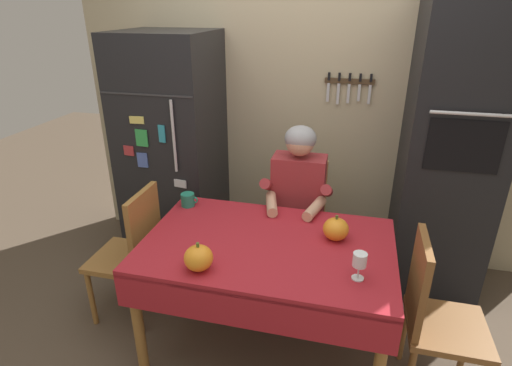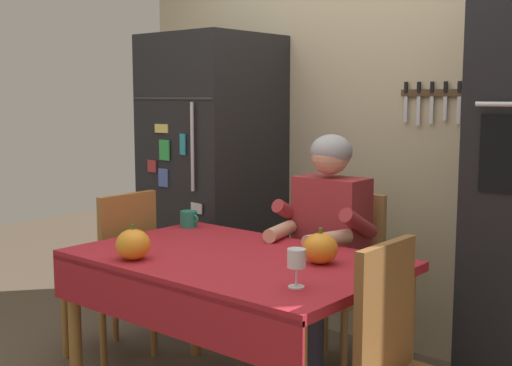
{
  "view_description": "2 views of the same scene",
  "coord_description": "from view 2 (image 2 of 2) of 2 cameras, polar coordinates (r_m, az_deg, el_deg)",
  "views": [
    {
      "loc": [
        0.41,
        -1.83,
        1.98
      ],
      "look_at": [
        -0.11,
        0.28,
        1.01
      ],
      "focal_mm": 28.71,
      "sensor_mm": 36.0,
      "label": 1
    },
    {
      "loc": [
        1.88,
        -1.99,
        1.43
      ],
      "look_at": [
        -0.01,
        0.26,
        1.04
      ],
      "focal_mm": 46.21,
      "sensor_mm": 36.0,
      "label": 2
    }
  ],
  "objects": [
    {
      "name": "refrigerator",
      "position": [
        4.12,
        -3.73,
        0.1
      ],
      "size": [
        0.68,
        0.71,
        1.8
      ],
      "color": "black",
      "rests_on": "ground"
    },
    {
      "name": "pumpkin_medium",
      "position": [
        2.86,
        -10.58,
        -5.25
      ],
      "size": [
        0.15,
        0.15,
        0.15
      ],
      "color": "orange",
      "rests_on": "dining_table"
    },
    {
      "name": "coffee_mug",
      "position": [
        3.52,
        -5.84,
        -3.12
      ],
      "size": [
        0.12,
        0.09,
        0.09
      ],
      "color": "#237F66",
      "rests_on": "dining_table"
    },
    {
      "name": "pumpkin_large",
      "position": [
        2.76,
        5.59,
        -5.65
      ],
      "size": [
        0.15,
        0.15,
        0.15
      ],
      "color": "orange",
      "rests_on": "dining_table"
    },
    {
      "name": "chair_right_side",
      "position": [
        2.4,
        13.22,
        -15.2
      ],
      "size": [
        0.4,
        0.4,
        0.93
      ],
      "color": "brown",
      "rests_on": "ground"
    },
    {
      "name": "wine_glass",
      "position": [
        2.4,
        3.52,
        -6.69
      ],
      "size": [
        0.07,
        0.07,
        0.14
      ],
      "color": "white",
      "rests_on": "dining_table"
    },
    {
      "name": "chair_left_side",
      "position": [
        3.64,
        -11.94,
        -7.31
      ],
      "size": [
        0.4,
        0.4,
        0.93
      ],
      "color": "#9E6B33",
      "rests_on": "ground"
    },
    {
      "name": "chair_behind_person",
      "position": [
        3.5,
        7.56,
        -7.77
      ],
      "size": [
        0.4,
        0.4,
        0.93
      ],
      "color": "tan",
      "rests_on": "ground"
    },
    {
      "name": "seated_person",
      "position": [
        3.3,
        5.85,
        -4.68
      ],
      "size": [
        0.47,
        0.55,
        1.25
      ],
      "color": "#38384C",
      "rests_on": "ground"
    },
    {
      "name": "back_wall_assembly",
      "position": [
        3.81,
        11.37,
        5.39
      ],
      "size": [
        3.7,
        0.13,
        2.6
      ],
      "color": "#BCAD89",
      "rests_on": "ground"
    },
    {
      "name": "dining_table",
      "position": [
        2.9,
        -2.22,
        -7.99
      ],
      "size": [
        1.4,
        0.9,
        0.74
      ],
      "color": "#9E6B33",
      "rests_on": "ground"
    }
  ]
}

